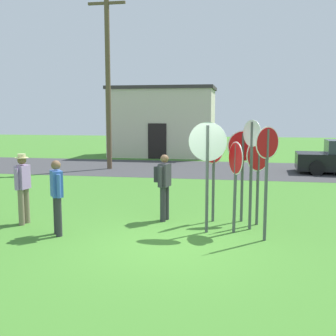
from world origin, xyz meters
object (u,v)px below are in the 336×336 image
(stop_sign_leaning_left, at_px, (214,157))
(person_in_blue, at_px, (23,185))
(stop_sign_rear_right, at_px, (258,165))
(utility_pole, at_px, (108,78))
(stop_sign_tallest, at_px, (207,156))
(stop_sign_center_cluster, at_px, (243,160))
(person_near_signs, at_px, (164,182))
(stop_sign_rear_left, at_px, (267,165))
(stop_sign_leaning_right, at_px, (235,171))
(stop_sign_far_back, at_px, (251,158))
(person_in_dark_shirt, at_px, (57,193))

(stop_sign_leaning_left, xyz_separation_m, person_in_blue, (-4.57, -1.06, -0.65))
(stop_sign_leaning_left, bearing_deg, stop_sign_rear_right, -6.72)
(utility_pole, xyz_separation_m, stop_sign_tallest, (5.61, -10.18, -2.63))
(stop_sign_center_cluster, height_order, person_near_signs, stop_sign_center_cluster)
(stop_sign_rear_right, height_order, stop_sign_rear_left, stop_sign_rear_left)
(stop_sign_leaning_right, distance_m, stop_sign_leaning_left, 1.07)
(stop_sign_far_back, xyz_separation_m, stop_sign_leaning_right, (-0.36, -0.32, -0.27))
(person_near_signs, bearing_deg, stop_sign_center_cluster, 7.38)
(utility_pole, relative_size, stop_sign_leaning_right, 4.02)
(stop_sign_center_cluster, relative_size, person_in_dark_shirt, 1.36)
(stop_sign_leaning_left, height_order, person_in_blue, stop_sign_leaning_left)
(stop_sign_far_back, xyz_separation_m, person_in_dark_shirt, (-4.25, -1.22, -0.74))
(person_in_dark_shirt, bearing_deg, stop_sign_tallest, 13.71)
(stop_sign_far_back, height_order, person_near_signs, stop_sign_far_back)
(stop_sign_leaning_left, distance_m, person_near_signs, 1.41)
(stop_sign_far_back, distance_m, person_in_blue, 5.54)
(utility_pole, relative_size, person_near_signs, 4.97)
(utility_pole, relative_size, stop_sign_tallest, 3.33)
(utility_pole, xyz_separation_m, person_in_dark_shirt, (2.34, -10.98, -3.43))
(stop_sign_far_back, relative_size, person_in_dark_shirt, 1.52)
(person_in_dark_shirt, bearing_deg, person_in_blue, 148.76)
(stop_sign_far_back, xyz_separation_m, stop_sign_leaning_left, (-0.90, 0.58, -0.06))
(stop_sign_far_back, relative_size, stop_sign_tallest, 1.02)
(person_in_blue, bearing_deg, stop_sign_leaning_left, 13.09)
(stop_sign_tallest, relative_size, stop_sign_leaning_right, 1.21)
(stop_sign_rear_left, height_order, person_near_signs, stop_sign_rear_left)
(utility_pole, relative_size, stop_sign_rear_right, 3.93)
(stop_sign_far_back, height_order, stop_sign_leaning_right, stop_sign_far_back)
(stop_sign_leaning_left, bearing_deg, stop_sign_tallest, -94.39)
(stop_sign_rear_left, bearing_deg, stop_sign_center_cluster, 107.91)
(stop_sign_leaning_right, relative_size, person_in_blue, 1.20)
(stop_sign_center_cluster, bearing_deg, stop_sign_leaning_right, -98.83)
(stop_sign_far_back, relative_size, person_in_blue, 1.48)
(stop_sign_leaning_left, bearing_deg, stop_sign_center_cluster, 10.15)
(stop_sign_far_back, xyz_separation_m, person_in_blue, (-5.47, -0.48, -0.71))
(person_in_blue, bearing_deg, stop_sign_center_cluster, 12.70)
(person_near_signs, relative_size, person_in_dark_shirt, 1.00)
(stop_sign_far_back, relative_size, stop_sign_leaning_left, 1.09)
(stop_sign_leaning_left, bearing_deg, stop_sign_rear_left, -49.58)
(stop_sign_far_back, xyz_separation_m, stop_sign_tallest, (-0.98, -0.43, 0.06))
(stop_sign_center_cluster, relative_size, stop_sign_rear_right, 1.07)
(stop_sign_tallest, relative_size, stop_sign_center_cluster, 1.10)
(stop_sign_rear_right, bearing_deg, stop_sign_center_cluster, 145.94)
(stop_sign_rear_right, height_order, person_near_signs, stop_sign_rear_right)
(stop_sign_rear_right, xyz_separation_m, stop_sign_leaning_left, (-1.08, 0.13, 0.17))
(stop_sign_tallest, height_order, stop_sign_leaning_left, stop_sign_tallest)
(utility_pole, xyz_separation_m, stop_sign_rear_left, (6.89, -10.58, -2.74))
(stop_sign_center_cluster, bearing_deg, person_in_blue, -167.30)
(person_in_blue, distance_m, person_in_dark_shirt, 1.43)
(stop_sign_center_cluster, bearing_deg, stop_sign_leaning_left, -169.85)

